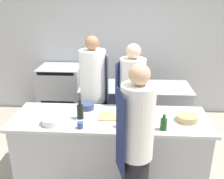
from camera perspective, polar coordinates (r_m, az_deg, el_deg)
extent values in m
plane|color=#A89E8E|center=(3.71, -0.34, -18.59)|extent=(16.00, 16.00, 0.00)
cube|color=silver|center=(5.08, 1.23, 10.09)|extent=(8.00, 0.06, 2.80)
cube|color=#A8AAAF|center=(3.46, -0.36, -13.20)|extent=(2.42, 0.77, 0.84)
cube|color=#B7BABC|center=(3.23, -0.38, -6.72)|extent=(2.52, 0.80, 0.04)
cube|color=#A8AAAF|center=(4.48, 5.12, -4.77)|extent=(1.82, 0.71, 0.84)
cube|color=#A8AAAF|center=(4.30, 5.31, 0.52)|extent=(1.90, 0.74, 0.04)
cube|color=#A8AAAF|center=(5.10, -11.42, -0.52)|extent=(0.80, 0.69, 1.05)
cube|color=black|center=(4.90, -12.20, -4.56)|extent=(0.64, 0.01, 0.37)
cube|color=black|center=(4.64, -12.87, 3.49)|extent=(0.68, 0.01, 0.06)
cylinder|color=silver|center=(2.44, 5.85, -7.46)|extent=(0.33, 0.33, 0.77)
cube|color=#19234C|center=(2.45, 1.90, -10.17)|extent=(0.10, 0.31, 0.87)
sphere|color=tan|center=(2.25, 6.30, 3.43)|extent=(0.20, 0.20, 0.20)
cylinder|color=black|center=(4.04, -4.08, -7.82)|extent=(0.33, 0.33, 0.84)
cylinder|color=white|center=(3.72, -4.40, 3.12)|extent=(0.39, 0.39, 0.78)
cube|color=#4C567F|center=(3.78, -1.34, 1.66)|extent=(0.09, 0.36, 0.89)
sphere|color=#9E7051|center=(3.60, -4.62, 10.57)|extent=(0.20, 0.20, 0.20)
cylinder|color=black|center=(3.91, 4.35, -9.20)|extent=(0.31, 0.31, 0.80)
cylinder|color=silver|center=(3.59, 4.69, 1.39)|extent=(0.37, 0.37, 0.73)
cube|color=navy|center=(3.68, 1.85, 0.27)|extent=(0.13, 0.33, 0.84)
sphere|color=beige|center=(3.46, 4.92, 8.72)|extent=(0.21, 0.21, 0.21)
cylinder|color=#5B2319|center=(3.23, 8.64, -5.02)|extent=(0.09, 0.09, 0.15)
cylinder|color=#5B2319|center=(3.19, 8.74, -3.32)|extent=(0.04, 0.04, 0.06)
cylinder|color=#B2A84C|center=(2.96, 2.76, -6.85)|extent=(0.08, 0.08, 0.20)
cylinder|color=#B2A84C|center=(2.90, 2.81, -4.45)|extent=(0.04, 0.04, 0.08)
cylinder|color=#2D5175|center=(3.09, 7.68, -6.05)|extent=(0.07, 0.07, 0.17)
cylinder|color=#2D5175|center=(3.04, 7.79, -4.05)|extent=(0.03, 0.03, 0.07)
cylinder|color=black|center=(3.18, -7.28, -5.09)|extent=(0.08, 0.08, 0.18)
cylinder|color=black|center=(3.13, -7.39, -3.02)|extent=(0.04, 0.04, 0.07)
cylinder|color=silver|center=(3.45, 7.90, -2.68)|extent=(0.06, 0.06, 0.22)
cylinder|color=silver|center=(3.39, 8.02, -0.36)|extent=(0.03, 0.03, 0.08)
cylinder|color=#19471E|center=(2.98, 11.71, -7.79)|extent=(0.08, 0.08, 0.14)
cylinder|color=#19471E|center=(2.93, 11.85, -6.16)|extent=(0.04, 0.04, 0.05)
cylinder|color=navy|center=(3.45, -5.78, -3.79)|extent=(0.20, 0.20, 0.08)
cylinder|color=white|center=(3.15, -13.45, -6.90)|extent=(0.26, 0.26, 0.08)
cylinder|color=tan|center=(3.26, 16.76, -6.23)|extent=(0.26, 0.26, 0.08)
cylinder|color=#33477F|center=(2.99, -7.29, -8.10)|extent=(0.07, 0.07, 0.08)
cube|color=tan|center=(3.23, -0.03, -6.21)|extent=(0.34, 0.22, 0.01)
cylinder|color=#A8AAAF|center=(4.21, -3.64, 2.24)|extent=(0.27, 0.27, 0.25)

